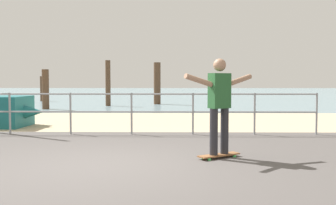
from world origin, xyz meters
TOP-DOWN VIEW (x-y plane):
  - ground_plane at (0.00, -1.00)m, footprint 24.00×10.00m
  - beach_strip at (0.00, 7.00)m, footprint 24.00×6.00m
  - sea_surface at (0.00, 35.00)m, footprint 72.00×50.00m
  - railing_fence at (-1.55, 3.60)m, footprint 12.23×0.05m
  - skateboard at (1.82, 0.56)m, footprint 0.78×0.61m
  - skateboarder at (1.82, 0.56)m, footprint 1.25×0.87m
  - groyne_post_0 at (-7.40, 19.16)m, footprint 0.24×0.24m
  - groyne_post_1 at (-4.91, 12.14)m, footprint 0.32×0.32m
  - groyne_post_2 at (-2.43, 14.55)m, footprint 0.26×0.26m
  - groyne_post_3 at (0.06, 16.06)m, footprint 0.38×0.38m

SIDE VIEW (x-z plane):
  - ground_plane at x=0.00m, z-range -0.02..0.02m
  - beach_strip at x=0.00m, z-range -0.02..0.02m
  - sea_surface at x=0.00m, z-range -0.02..0.02m
  - skateboard at x=1.82m, z-range 0.03..0.11m
  - railing_fence at x=-1.55m, z-range 0.17..1.22m
  - groyne_post_0 at x=-7.40m, z-range 0.00..1.60m
  - groyne_post_1 at x=-4.91m, z-range 0.00..1.85m
  - skateboarder at x=1.82m, z-range 0.19..1.84m
  - groyne_post_3 at x=0.06m, z-range 0.00..2.33m
  - groyne_post_2 at x=-2.43m, z-range 0.00..2.38m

